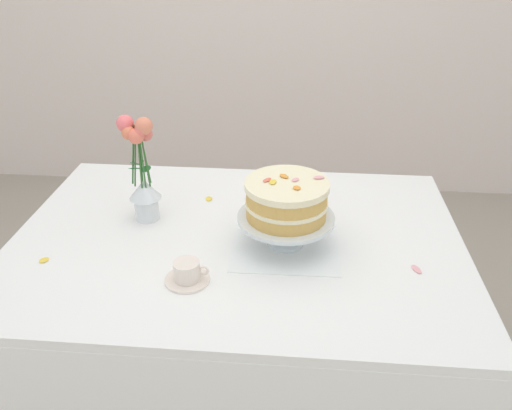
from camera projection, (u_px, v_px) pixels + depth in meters
name	position (u px, v px, depth m)	size (l,w,h in m)	color
ground_plane	(240.00, 401.00, 1.99)	(12.00, 12.00, 0.00)	#9E9384
dining_table	(236.00, 266.00, 1.66)	(1.40, 1.00, 0.74)	white
linen_napkin	(285.00, 244.00, 1.59)	(0.32, 0.32, 0.00)	white
cake_stand	(286.00, 221.00, 1.56)	(0.29, 0.29, 0.10)	silver
layer_cake	(287.00, 199.00, 1.52)	(0.25, 0.25, 0.12)	tan
flower_vase	(142.00, 172.00, 1.65)	(0.12, 0.10, 0.35)	silver
teacup	(187.00, 273.00, 1.42)	(0.12, 0.12, 0.06)	silver
loose_petal_0	(209.00, 199.00, 1.85)	(0.03, 0.02, 0.00)	yellow
loose_petal_1	(417.00, 269.00, 1.48)	(0.04, 0.02, 0.01)	pink
loose_petal_2	(44.00, 260.00, 1.52)	(0.03, 0.03, 0.00)	yellow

